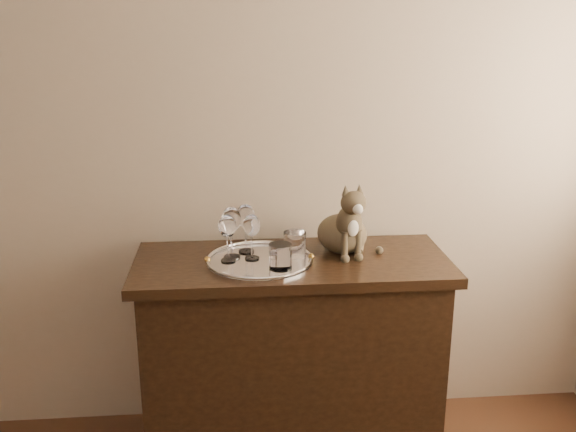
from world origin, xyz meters
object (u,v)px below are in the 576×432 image
wine_glass_a (231,233)px  tumbler_c (295,244)px  wine_glass_b (246,228)px  wine_glass_d (252,237)px  wine_glass_c (228,238)px  sideboard (292,359)px  tumbler_a (280,256)px  tray (260,262)px  cat (342,216)px

wine_glass_a → tumbler_c: 0.24m
wine_glass_b → wine_glass_d: (0.02, -0.08, -0.01)m
wine_glass_c → tumbler_c: size_ratio=1.88×
wine_glass_c → tumbler_c: bearing=7.3°
sideboard → wine_glass_a: size_ratio=6.03×
wine_glass_a → wine_glass_c: wine_glass_a is taller
sideboard → wine_glass_b: size_ratio=6.24×
tumbler_a → tumbler_c: bearing=63.2°
tray → cat: size_ratio=1.36×
wine_glass_b → tumbler_a: bearing=-57.7°
wine_glass_a → sideboard: bearing=-4.8°
wine_glass_b → cat: cat is taller
tumbler_a → cat: (0.26, 0.18, 0.09)m
tray → tumbler_c: 0.15m
wine_glass_b → wine_glass_c: size_ratio=1.07×
wine_glass_a → tumbler_a: size_ratio=2.12×
sideboard → wine_glass_a: bearing=175.2°
cat → wine_glass_c: bearing=-179.5°
wine_glass_b → tumbler_c: wine_glass_b is taller
sideboard → wine_glass_c: (-0.24, -0.02, 0.52)m
sideboard → tumbler_a: bearing=-114.9°
tray → wine_glass_c: size_ratio=2.23×
tray → wine_glass_c: bearing=177.0°
tray → wine_glass_a: wine_glass_a is taller
sideboard → wine_glass_a: 0.58m
cat → wine_glass_b: bearing=168.5°
wine_glass_b → cat: size_ratio=0.66×
wine_glass_a → tumbler_c: (0.24, -0.00, -0.05)m
wine_glass_c → tumbler_c: 0.26m
wine_glass_b → cat: (0.37, -0.00, 0.04)m
tray → wine_glass_c: wine_glass_c is taller
tray → wine_glass_c: (-0.12, 0.01, 0.09)m
sideboard → tumbler_c: bearing=50.2°
tumbler_a → cat: size_ratio=0.32×
wine_glass_a → wine_glass_b: size_ratio=1.03×
wine_glass_a → wine_glass_d: bearing=-14.8°
wine_glass_c → wine_glass_d: bearing=10.8°
tumbler_a → wine_glass_b: bearing=122.3°
tumbler_a → tumbler_c: size_ratio=0.99×
wine_glass_c → tumbler_a: size_ratio=1.91×
wine_glass_a → wine_glass_d: 0.08m
wine_glass_d → wine_glass_b: bearing=104.6°
wine_glass_d → cat: size_ratio=0.59×
sideboard → tray: (-0.12, -0.02, 0.43)m
wine_glass_a → wine_glass_b: bearing=45.4°
wine_glass_d → wine_glass_a: bearing=165.2°
wine_glass_b → tumbler_c: 0.20m
wine_glass_d → cat: cat is taller
wine_glass_d → tumbler_c: (0.16, 0.02, -0.04)m
wine_glass_c → wine_glass_d: size_ratio=1.03×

